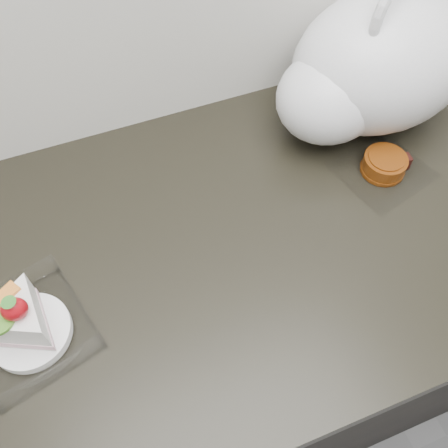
# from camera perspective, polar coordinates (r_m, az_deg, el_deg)

# --- Properties ---
(counter) EXTENTS (2.04, 0.64, 0.90)m
(counter) POSITION_cam_1_polar(r_m,az_deg,el_deg) (1.21, 0.83, -12.99)
(counter) COLOR black
(counter) RESTS_ON ground
(cake_tray) EXTENTS (0.19, 0.19, 0.12)m
(cake_tray) POSITION_cam_1_polar(r_m,az_deg,el_deg) (0.76, -21.74, -10.84)
(cake_tray) COLOR white
(cake_tray) RESTS_ON counter
(mooncake_wrap) EXTENTS (0.18, 0.18, 0.04)m
(mooncake_wrap) POSITION_cam_1_polar(r_m,az_deg,el_deg) (0.93, 17.86, 6.40)
(mooncake_wrap) COLOR white
(mooncake_wrap) RESTS_ON counter
(plastic_bag) EXTENTS (0.43, 0.36, 0.30)m
(plastic_bag) POSITION_cam_1_polar(r_m,az_deg,el_deg) (0.94, 16.56, 16.74)
(plastic_bag) COLOR white
(plastic_bag) RESTS_ON counter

